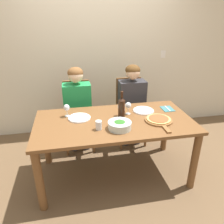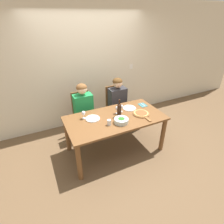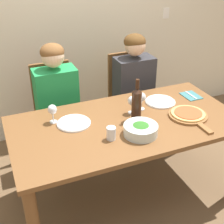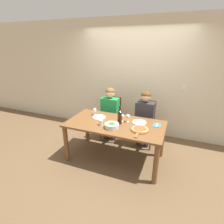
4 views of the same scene
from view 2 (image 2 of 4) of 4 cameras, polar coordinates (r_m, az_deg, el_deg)
name	(u,v)px [view 2 (image 2 of 4)]	position (r m, az deg, el deg)	size (l,w,h in m)	color
ground_plane	(115,149)	(3.64, 0.96, -12.00)	(40.00, 40.00, 0.00)	brown
back_wall	(89,67)	(4.10, -7.53, 14.27)	(10.00, 0.06, 2.70)	beige
dining_table	(115,123)	(3.25, 1.06, -3.47)	(1.79, 0.92, 0.76)	brown
chair_left	(83,113)	(3.83, -9.53, -0.42)	(0.42, 0.42, 0.99)	brown
chair_right	(115,106)	(4.08, 1.09, 1.99)	(0.42, 0.42, 0.99)	brown
person_woman	(84,107)	(3.63, -9.25, 1.72)	(0.47, 0.51, 1.23)	#28282D
person_man	(118,99)	(3.89, 1.90, 4.11)	(0.47, 0.51, 1.23)	#28282D
wine_bottle	(119,109)	(3.16, 2.39, 0.84)	(0.08, 0.08, 0.34)	black
broccoli_bowl	(121,121)	(3.02, 3.06, -2.80)	(0.25, 0.25, 0.09)	silver
dinner_plate_left	(93,118)	(3.15, -6.31, -2.10)	(0.26, 0.26, 0.02)	white
dinner_plate_right	(129,108)	(3.50, 5.70, 1.32)	(0.26, 0.26, 0.02)	white
pizza_on_board	(141,114)	(3.32, 9.57, -0.53)	(0.31, 0.45, 0.04)	brown
wine_glass_left	(83,113)	(3.14, -9.29, -0.43)	(0.07, 0.07, 0.15)	silver
wine_glass_right	(121,107)	(3.33, 3.04, 1.71)	(0.07, 0.07, 0.15)	silver
wine_glass_centre	(117,109)	(3.26, 1.72, 1.12)	(0.07, 0.07, 0.15)	silver
water_tumbler	(109,122)	(2.95, -0.93, -3.42)	(0.07, 0.07, 0.10)	silver
fork_on_napkin	(143,105)	(3.66, 9.99, 2.28)	(0.14, 0.18, 0.01)	#387075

